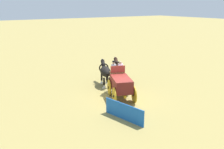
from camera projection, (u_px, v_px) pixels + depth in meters
name	position (u px, v px, depth m)	size (l,w,h in m)	color
ground_plane	(121.00, 99.00, 19.33)	(220.00, 220.00, 0.00)	#9E8C4C
show_wagon	(121.00, 84.00, 19.17)	(5.43, 2.85, 2.74)	maroon
draft_horse_near	(105.00, 72.00, 22.25)	(2.92, 1.62, 2.15)	black
draft_horse_off	(119.00, 70.00, 22.47)	(3.09, 1.67, 2.26)	#331E14
sponsor_banner	(124.00, 112.00, 15.67)	(3.20, 0.06, 1.10)	#1959B2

